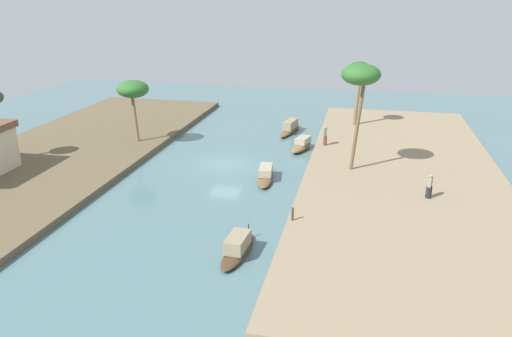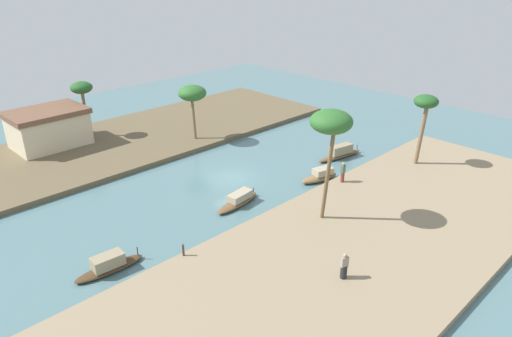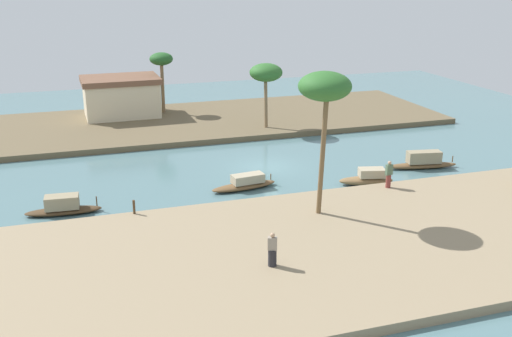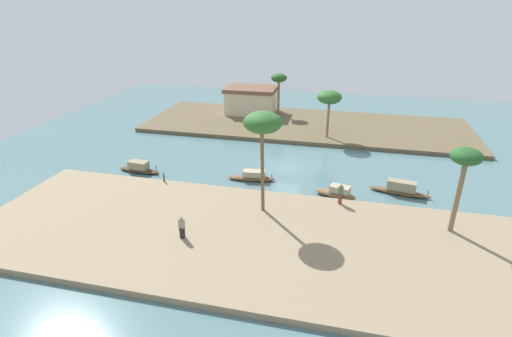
# 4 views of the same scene
# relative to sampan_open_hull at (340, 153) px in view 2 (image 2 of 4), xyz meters

# --- Properties ---
(river_water) EXTENTS (69.48, 69.48, 0.00)m
(river_water) POSITION_rel_sampan_open_hull_xyz_m (-10.53, 3.73, -0.50)
(river_water) COLOR slate
(river_water) RESTS_ON ground
(riverbank_left) EXTENTS (41.47, 14.50, 0.46)m
(riverbank_left) POSITION_rel_sampan_open_hull_xyz_m (-10.53, -10.27, -0.26)
(riverbank_left) COLOR #937F60
(riverbank_left) RESTS_ON ground
(riverbank_right) EXTENTS (41.47, 14.50, 0.46)m
(riverbank_right) POSITION_rel_sampan_open_hull_xyz_m (-10.53, 17.74, -0.26)
(riverbank_right) COLOR brown
(riverbank_right) RESTS_ON ground
(sampan_open_hull) EXTENTS (5.26, 1.84, 1.25)m
(sampan_open_hull) POSITION_rel_sampan_open_hull_xyz_m (0.00, 0.00, 0.00)
(sampan_open_hull) COLOR brown
(sampan_open_hull) RESTS_ON river_water
(sampan_upstream_small) EXTENTS (4.49, 1.63, 0.96)m
(sampan_upstream_small) POSITION_rel_sampan_open_hull_xyz_m (-13.24, -0.19, -0.12)
(sampan_upstream_small) COLOR brown
(sampan_upstream_small) RESTS_ON river_water
(sampan_midstream) EXTENTS (4.38, 1.45, 1.12)m
(sampan_midstream) POSITION_rel_sampan_open_hull_xyz_m (-24.49, -0.96, -0.07)
(sampan_midstream) COLOR #47331E
(sampan_midstream) RESTS_ON river_water
(sampan_near_left_bank) EXTENTS (3.73, 1.95, 1.10)m
(sampan_near_left_bank) POSITION_rel_sampan_open_hull_xyz_m (-5.34, -1.87, -0.06)
(sampan_near_left_bank) COLOR brown
(sampan_near_left_bank) RESTS_ON river_water
(person_on_near_bank) EXTENTS (0.44, 0.34, 1.73)m
(person_on_near_bank) POSITION_rel_sampan_open_hull_xyz_m (-5.00, -3.88, 0.79)
(person_on_near_bank) COLOR brown
(person_on_near_bank) RESTS_ON riverbank_left
(person_by_mooring) EXTENTS (0.51, 0.51, 1.65)m
(person_by_mooring) POSITION_rel_sampan_open_hull_xyz_m (-15.39, -11.57, 0.66)
(person_by_mooring) COLOR #232328
(person_by_mooring) RESTS_ON riverbank_left
(mooring_post) EXTENTS (0.14, 0.14, 0.81)m
(mooring_post) POSITION_rel_sampan_open_hull_xyz_m (-20.68, -3.33, 0.37)
(mooring_post) COLOR #4C3823
(mooring_post) RESTS_ON riverbank_left
(palm_tree_left_near) EXTENTS (2.82, 2.82, 8.00)m
(palm_tree_left_near) POSITION_rel_sampan_open_hull_xyz_m (-10.82, -6.62, 7.04)
(palm_tree_left_near) COLOR brown
(palm_tree_left_near) RESTS_ON riverbank_left
(palm_tree_left_far) EXTENTS (2.07, 2.07, 6.35)m
(palm_tree_left_far) POSITION_rel_sampan_open_hull_xyz_m (2.93, -6.31, 5.36)
(palm_tree_left_far) COLOR #7F6647
(palm_tree_left_far) RESTS_ON riverbank_left
(palm_tree_right_tall) EXTENTS (2.80, 2.80, 5.53)m
(palm_tree_right_tall) POSITION_rel_sampan_open_hull_xyz_m (-7.40, 12.94, 4.64)
(palm_tree_right_tall) COLOR #7F6647
(palm_tree_right_tall) RESTS_ON riverbank_right
(palm_tree_right_short) EXTENTS (2.18, 2.18, 5.70)m
(palm_tree_right_short) POSITION_rel_sampan_open_hull_xyz_m (-14.90, 21.31, 4.86)
(palm_tree_right_short) COLOR #7F6647
(palm_tree_right_short) RESTS_ON riverbank_right
(riverside_building) EXTENTS (7.11, 5.24, 3.62)m
(riverside_building) POSITION_rel_sampan_open_hull_xyz_m (-18.81, 21.22, 1.80)
(riverside_building) COLOR beige
(riverside_building) RESTS_ON riverbank_right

